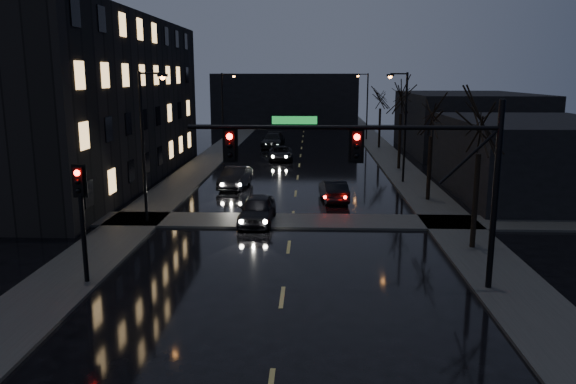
# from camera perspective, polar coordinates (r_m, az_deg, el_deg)

# --- Properties ---
(sidewalk_left) EXTENTS (3.00, 140.00, 0.12)m
(sidewalk_left) POSITION_cam_1_polar(r_m,az_deg,el_deg) (47.50, -9.23, 2.26)
(sidewalk_left) COLOR #2D2D2B
(sidewalk_left) RESTS_ON ground
(sidewalk_right) EXTENTS (3.00, 140.00, 0.12)m
(sidewalk_right) POSITION_cam_1_polar(r_m,az_deg,el_deg) (47.15, 11.47, 2.11)
(sidewalk_right) COLOR #2D2D2B
(sidewalk_right) RESTS_ON ground
(sidewalk_cross) EXTENTS (40.00, 3.00, 0.12)m
(sidewalk_cross) POSITION_cam_1_polar(r_m,az_deg,el_deg) (30.42, 0.40, -2.96)
(sidewalk_cross) COLOR #2D2D2B
(sidewalk_cross) RESTS_ON ground
(apartment_block) EXTENTS (12.00, 30.00, 12.00)m
(apartment_block) POSITION_cam_1_polar(r_m,az_deg,el_deg) (44.51, -21.06, 8.70)
(apartment_block) COLOR black
(apartment_block) RESTS_ON ground
(commercial_right_near) EXTENTS (10.00, 14.00, 5.00)m
(commercial_right_near) POSITION_cam_1_polar(r_m,az_deg,el_deg) (40.01, 23.61, 3.18)
(commercial_right_near) COLOR black
(commercial_right_near) RESTS_ON ground
(commercial_right_far) EXTENTS (12.00, 18.00, 6.00)m
(commercial_right_far) POSITION_cam_1_polar(r_m,az_deg,el_deg) (61.23, 17.60, 6.75)
(commercial_right_far) COLOR black
(commercial_right_far) RESTS_ON ground
(far_block) EXTENTS (22.00, 10.00, 8.00)m
(far_block) POSITION_cam_1_polar(r_m,az_deg,el_deg) (89.07, -0.26, 9.36)
(far_block) COLOR black
(far_block) RESTS_ON ground
(signal_mast) EXTENTS (11.11, 0.41, 7.00)m
(signal_mast) POSITION_cam_1_polar(r_m,az_deg,el_deg) (20.32, 10.44, 3.27)
(signal_mast) COLOR black
(signal_mast) RESTS_ON ground
(signal_pole_left) EXTENTS (0.35, 0.41, 4.53)m
(signal_pole_left) POSITION_cam_1_polar(r_m,az_deg,el_deg) (22.15, -20.25, -1.47)
(signal_pole_left) COLOR black
(signal_pole_left) RESTS_ON ground
(tree_near) EXTENTS (3.52, 3.52, 8.08)m
(tree_near) POSITION_cam_1_polar(r_m,az_deg,el_deg) (26.03, 19.06, 7.65)
(tree_near) COLOR black
(tree_near) RESTS_ON ground
(tree_mid_a) EXTENTS (3.30, 3.30, 7.58)m
(tree_mid_a) POSITION_cam_1_polar(r_m,az_deg,el_deg) (35.73, 14.45, 8.25)
(tree_mid_a) COLOR black
(tree_mid_a) RESTS_ON ground
(tree_mid_b) EXTENTS (3.74, 3.74, 8.59)m
(tree_mid_b) POSITION_cam_1_polar(r_m,az_deg,el_deg) (47.50, 11.48, 10.12)
(tree_mid_b) COLOR black
(tree_mid_b) RESTS_ON ground
(tree_far) EXTENTS (3.43, 3.43, 7.88)m
(tree_far) POSITION_cam_1_polar(r_m,az_deg,el_deg) (61.37, 9.40, 10.02)
(tree_far) COLOR black
(tree_far) RESTS_ON ground
(streetlight_l_near) EXTENTS (1.53, 0.28, 8.00)m
(streetlight_l_near) POSITION_cam_1_polar(r_m,az_deg,el_deg) (30.29, -14.18, 5.69)
(streetlight_l_near) COLOR black
(streetlight_l_near) RESTS_ON ground
(streetlight_l_far) EXTENTS (1.53, 0.28, 8.00)m
(streetlight_l_far) POSITION_cam_1_polar(r_m,az_deg,el_deg) (56.63, -6.46, 8.66)
(streetlight_l_far) COLOR black
(streetlight_l_far) RESTS_ON ground
(streetlight_r_mid) EXTENTS (1.53, 0.28, 8.00)m
(streetlight_r_mid) POSITION_cam_1_polar(r_m,az_deg,el_deg) (41.54, 11.55, 7.37)
(streetlight_r_mid) COLOR black
(streetlight_r_mid) RESTS_ON ground
(streetlight_r_far) EXTENTS (1.53, 0.28, 8.00)m
(streetlight_r_far) POSITION_cam_1_polar(r_m,az_deg,el_deg) (69.28, 7.88, 9.19)
(streetlight_r_far) COLOR black
(streetlight_r_far) RESTS_ON ground
(oncoming_car_a) EXTENTS (1.91, 4.44, 1.49)m
(oncoming_car_a) POSITION_cam_1_polar(r_m,az_deg,el_deg) (30.12, -3.14, -1.79)
(oncoming_car_a) COLOR black
(oncoming_car_a) RESTS_ON ground
(oncoming_car_b) EXTENTS (2.09, 4.59, 1.46)m
(oncoming_car_b) POSITION_cam_1_polar(r_m,az_deg,el_deg) (39.67, -5.38, 1.47)
(oncoming_car_b) COLOR black
(oncoming_car_b) RESTS_ON ground
(oncoming_car_c) EXTENTS (2.45, 4.79, 1.29)m
(oncoming_car_c) POSITION_cam_1_polar(r_m,az_deg,el_deg) (52.47, -0.75, 3.96)
(oncoming_car_c) COLOR black
(oncoming_car_c) RESTS_ON ground
(oncoming_car_d) EXTENTS (2.59, 5.61, 1.59)m
(oncoming_car_d) POSITION_cam_1_polar(r_m,az_deg,el_deg) (61.87, -1.54, 5.29)
(oncoming_car_d) COLOR black
(oncoming_car_d) RESTS_ON ground
(lead_car) EXTENTS (1.88, 4.22, 1.35)m
(lead_car) POSITION_cam_1_polar(r_m,az_deg,el_deg) (35.55, 4.65, 0.18)
(lead_car) COLOR black
(lead_car) RESTS_ON ground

